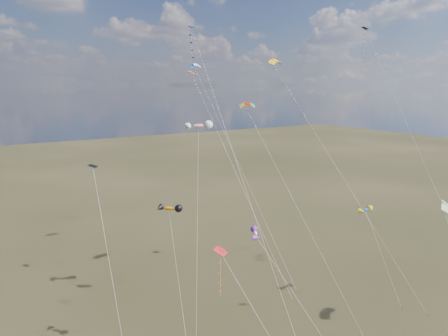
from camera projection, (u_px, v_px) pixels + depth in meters
diamond_black_high at (370, 63)px, 61.87m from camera, size 2.32×25.16×38.12m
diamond_navy_tall at (201, 72)px, 43.71m from camera, size 3.19×19.95×35.65m
diamond_black_mid at (104, 233)px, 39.09m from camera, size 1.73×15.33×21.11m
diamond_red_low at (227, 281)px, 33.08m from camera, size 5.77×12.14×16.03m
diamond_orange_center at (220, 136)px, 57.49m from camera, size 7.78×16.39×31.26m
parafoil_yellow at (276, 61)px, 61.44m from camera, size 8.39×25.21×33.67m
parafoil_blue_white at (196, 66)px, 71.55m from camera, size 3.41×26.82×33.38m
parafoil_striped at (446, 204)px, 48.31m from camera, size 3.44×12.03×15.93m
parafoil_tricolor at (248, 105)px, 52.57m from camera, size 6.37×18.31×27.35m
novelty_orange_black at (169, 209)px, 44.58m from camera, size 3.90×12.18×16.21m
novelty_white_purple at (256, 234)px, 41.53m from camera, size 6.89×9.83×14.53m
novelty_redwhite_stripe at (198, 126)px, 55.66m from camera, size 9.30×14.09×24.35m
novelty_blue_yellow at (366, 210)px, 55.89m from camera, size 2.10×7.06×12.58m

